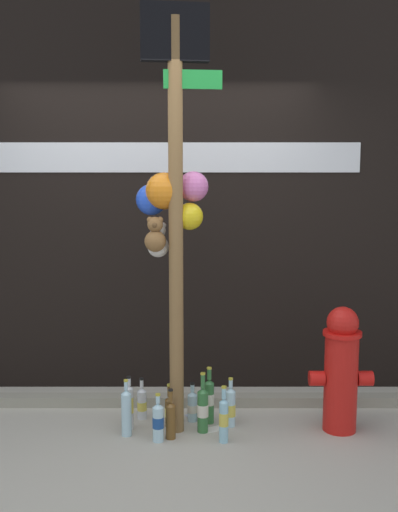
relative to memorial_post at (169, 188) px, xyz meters
name	(u,v)px	position (x,y,z in m)	size (l,w,h in m)	color
ground_plane	(142,461)	(-0.16, -0.49, -1.68)	(14.00, 14.00, 0.00)	#ADA899
building_wall	(154,154)	(-0.16, 0.91, 0.25)	(10.00, 0.21, 3.87)	black
curb_strip	(152,400)	(-0.16, 0.41, -1.64)	(8.00, 0.12, 0.08)	gray
memorial_post	(169,188)	(0.00, 0.00, 0.00)	(0.58, 0.31, 2.85)	olive
fire_hydrant	(339,368)	(1.16, -0.03, -1.24)	(0.44, 0.26, 0.88)	red
bottle_0	(167,410)	(-0.03, 0.03, -1.57)	(0.07, 0.07, 0.31)	brown
bottle_1	(127,406)	(-0.31, -0.01, -1.52)	(0.06, 0.06, 0.38)	silver
bottle_2	(140,403)	(-0.24, 0.16, -1.57)	(0.07, 0.07, 0.31)	silver
bottle_3	(200,409)	(0.21, -0.07, -1.52)	(0.08, 0.08, 0.42)	#337038
bottle_4	(207,399)	(0.25, 0.09, -1.51)	(0.07, 0.07, 0.41)	#337038
bottle_5	(228,407)	(0.40, 0.03, -1.54)	(0.07, 0.07, 0.35)	#B2DBEA
bottle_6	(221,419)	(0.35, -0.23, -1.52)	(0.06, 0.06, 0.39)	#93CCE0
bottle_7	(124,412)	(-0.31, -0.12, -1.52)	(0.07, 0.07, 0.40)	#B2DBEA
bottle_8	(190,406)	(0.13, 0.12, -1.57)	(0.07, 0.07, 0.29)	#B2DBEA
bottle_9	(168,419)	(-0.01, -0.17, -1.55)	(0.07, 0.07, 0.35)	brown
bottle_10	(156,422)	(-0.09, -0.21, -1.55)	(0.08, 0.08, 0.33)	#B2DBEA
litter_1	(138,398)	(-0.28, 0.55, -1.68)	(0.14, 0.12, 0.01)	silver
litter_2	(187,416)	(0.11, 0.20, -1.68)	(0.06, 0.05, 0.01)	#8C99B2
litter_3	(212,429)	(0.29, -0.03, -1.68)	(0.14, 0.08, 0.01)	silver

